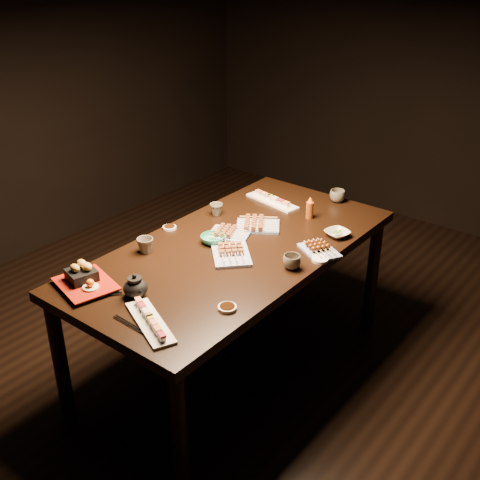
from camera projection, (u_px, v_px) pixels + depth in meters
name	position (u px, v px, depth m)	size (l,w,h in m)	color
ground	(220.00, 362.00, 3.42)	(5.00, 5.00, 0.00)	black
dining_table	(234.00, 309.00, 3.22)	(0.90, 1.80, 0.75)	black
sushi_platter_near	(150.00, 320.00, 2.44)	(0.36, 0.10, 0.04)	white
sushi_platter_far	(272.00, 199.00, 3.55)	(0.35, 0.10, 0.04)	white
yakitori_plate_center	(229.00, 231.00, 3.16)	(0.21, 0.15, 0.05)	#828EB6
yakitori_plate_right	(231.00, 251.00, 2.95)	(0.24, 0.18, 0.06)	#828EB6
yakitori_plate_left	(258.00, 223.00, 3.24)	(0.23, 0.17, 0.06)	#828EB6
tsukune_plate	(319.00, 247.00, 2.99)	(0.20, 0.15, 0.05)	#828EB6
edamame_bowl_green	(213.00, 239.00, 3.09)	(0.13, 0.13, 0.04)	#2F926C
edamame_bowl_cream	(337.00, 233.00, 3.16)	(0.12, 0.12, 0.03)	beige
tempura_tray	(85.00, 278.00, 2.68)	(0.27, 0.22, 0.10)	black
teacup_near_left	(145.00, 245.00, 2.99)	(0.08, 0.08, 0.08)	brown
teacup_mid_right	(292.00, 262.00, 2.85)	(0.09, 0.09, 0.07)	brown
teacup_far_left	(216.00, 209.00, 3.38)	(0.07, 0.07, 0.07)	brown
teacup_far_right	(337.00, 196.00, 3.55)	(0.09, 0.09, 0.07)	brown
teapot	(135.00, 285.00, 2.62)	(0.13, 0.13, 0.11)	black
condiment_bottle	(310.00, 207.00, 3.34)	(0.04, 0.04, 0.13)	brown
sauce_dish_west	(170.00, 228.00, 3.24)	(0.07, 0.07, 0.01)	white
sauce_dish_east	(320.00, 259.00, 2.92)	(0.08, 0.08, 0.01)	white
sauce_dish_se	(227.00, 308.00, 2.55)	(0.08, 0.08, 0.01)	white
sauce_dish_nw	(261.00, 198.00, 3.60)	(0.08, 0.08, 0.01)	white
chopsticks_near	(94.00, 296.00, 2.63)	(0.24, 0.02, 0.01)	black
chopsticks_se	(133.00, 326.00, 2.43)	(0.23, 0.02, 0.01)	black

